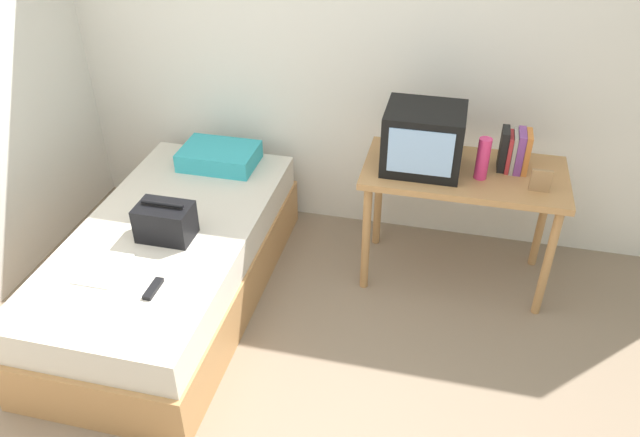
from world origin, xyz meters
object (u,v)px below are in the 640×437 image
object	(u,v)px
desk	(463,185)
picture_frame	(541,181)
pillow	(219,156)
handbag	(165,222)
remote_dark	(153,289)
water_bottle	(483,159)
book_row	(515,151)
tv	(424,139)
magazine	(103,269)
bed	(172,264)
remote_silver	(142,208)

from	to	relation	value
desk	picture_frame	xyz separation A→B (m)	(0.40, -0.14, 0.16)
pillow	handbag	distance (m)	0.84
picture_frame	remote_dark	world-z (taller)	picture_frame
water_bottle	handbag	xyz separation A→B (m)	(-1.65, -0.62, -0.27)
desk	book_row	xyz separation A→B (m)	(0.26, 0.07, 0.22)
handbag	water_bottle	bearing A→B (deg)	20.70
tv	handbag	size ratio (longest dim) A/B	1.47
handbag	magazine	world-z (taller)	handbag
bed	book_row	distance (m)	2.10
book_row	remote_dark	xyz separation A→B (m)	(-1.70, -1.21, -0.35)
pillow	magazine	world-z (taller)	pillow
desk	handbag	size ratio (longest dim) A/B	3.87
picture_frame	pillow	distance (m)	2.01
remote_silver	book_row	bearing A→B (deg)	14.82
bed	desk	size ratio (longest dim) A/B	1.72
desk	picture_frame	size ratio (longest dim) A/B	9.02
magazine	handbag	bearing A→B (deg)	59.68
tv	picture_frame	distance (m)	0.67
book_row	magazine	xyz separation A→B (m)	(-2.03, -1.11, -0.36)
desk	remote_dark	size ratio (longest dim) A/B	7.44
bed	remote_dark	size ratio (longest dim) A/B	12.82
picture_frame	remote_silver	bearing A→B (deg)	-171.40
picture_frame	pillow	bearing A→B (deg)	171.65
water_bottle	remote_silver	distance (m)	1.99
book_row	magazine	distance (m)	2.34
book_row	remote_silver	bearing A→B (deg)	-165.18
bed	book_row	bearing A→B (deg)	20.15
tv	handbag	xyz separation A→B (m)	(-1.31, -0.67, -0.33)
book_row	picture_frame	world-z (taller)	book_row
tv	picture_frame	world-z (taller)	tv
tv	remote_silver	world-z (taller)	tv
bed	remote_silver	bearing A→B (deg)	146.90
desk	pillow	size ratio (longest dim) A/B	2.37
picture_frame	remote_dark	distance (m)	2.11
picture_frame	pillow	xyz separation A→B (m)	(-1.98, 0.29, -0.25)
book_row	pillow	size ratio (longest dim) A/B	0.50
tv	remote_dark	world-z (taller)	tv
picture_frame	magazine	distance (m)	2.37
book_row	remote_silver	xyz separation A→B (m)	(-2.09, -0.55, -0.35)
handbag	remote_silver	world-z (taller)	handbag
handbag	remote_dark	world-z (taller)	handbag
pillow	water_bottle	bearing A→B (deg)	-7.51
book_row	remote_silver	size ratio (longest dim) A/B	1.69
tv	water_bottle	xyz separation A→B (m)	(0.34, -0.05, -0.06)
desk	book_row	size ratio (longest dim) A/B	4.76
tv	remote_silver	size ratio (longest dim) A/B	3.06
book_row	handbag	distance (m)	2.00
picture_frame	handbag	xyz separation A→B (m)	(-1.97, -0.55, -0.21)
pillow	remote_silver	distance (m)	0.68
handbag	remote_silver	xyz separation A→B (m)	(-0.26, 0.22, -0.09)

